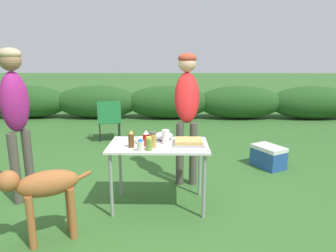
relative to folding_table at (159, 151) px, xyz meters
The scene contains 17 objects.
ground_plane 0.66m from the folding_table, ahead, with size 60.00×60.00×0.00m, color #336028.
shrub_hedge 5.13m from the folding_table, 90.00° to the left, with size 14.40×0.90×0.91m.
folding_table is the anchor object (origin of this frame).
food_tray 0.35m from the folding_table, ahead, with size 0.34×0.29×0.06m.
plate_stack 0.22m from the folding_table, 155.46° to the left, with size 0.23×0.23×0.04m, color white.
mixing_bowl 0.23m from the folding_table, 74.73° to the left, with size 0.22×0.22×0.09m, color silver.
paper_cup_stack 0.18m from the folding_table, 14.32° to the left, with size 0.08×0.08×0.16m, color white.
relish_jar 0.29m from the folding_table, 110.48° to the right, with size 0.07×0.07×0.14m.
beer_bottle 0.35m from the folding_table, 156.24° to the right, with size 0.06×0.06×0.19m.
spice_jar 0.21m from the folding_table, 114.38° to the right, with size 0.07×0.07×0.17m.
ketchup_bottle 0.22m from the folding_table, 153.66° to the right, with size 0.08×0.08×0.17m.
mayo_bottle 0.34m from the folding_table, 124.07° to the right, with size 0.08×0.08×0.14m.
standing_person_in_dark_puffer 0.94m from the folding_table, 65.28° to the left, with size 0.33×0.49×1.74m.
standing_person_in_red_jacket 1.70m from the folding_table, behind, with size 0.36×0.40×1.79m.
dog 1.25m from the folding_table, 144.99° to the right, with size 0.79×0.49×0.74m.
camp_chair_green_behind_table 3.03m from the folding_table, 112.60° to the left, with size 0.60×0.69×0.83m.
cooler_box 2.15m from the folding_table, 37.90° to the left, with size 0.52×0.58×0.34m.
Camera 1 is at (0.17, -3.20, 1.68)m, focal length 32.00 mm.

